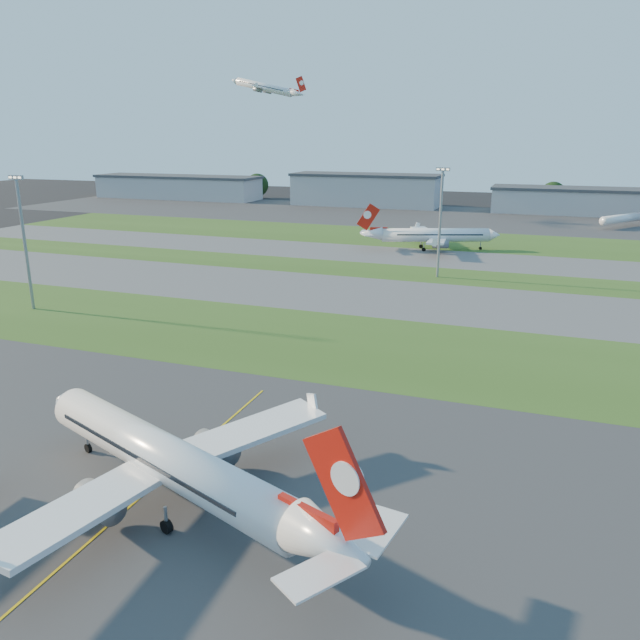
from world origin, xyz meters
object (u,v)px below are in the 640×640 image
at_px(airliner_taxiing, 434,235).
at_px(mini_jet_near, 624,218).
at_px(airliner_parked, 167,460).
at_px(light_mast_west, 24,234).
at_px(light_mast_centre, 440,215).

xyz_separation_m(airliner_taxiing, mini_jet_near, (57.97, 72.09, -1.02)).
relative_size(airliner_taxiing, mini_jet_near, 1.56).
xyz_separation_m(airliner_parked, light_mast_west, (-63.21, 49.08, 10.29)).
bearing_deg(airliner_parked, light_mast_centre, 107.57).
bearing_deg(light_mast_west, airliner_parked, -37.83).
bearing_deg(airliner_taxiing, light_mast_centre, 81.66).
height_order(airliner_parked, mini_jet_near, airliner_parked).
xyz_separation_m(mini_jet_near, light_mast_west, (-120.43, -165.12, 11.53)).
bearing_deg(airliner_parked, airliner_taxiing, 111.57).
distance_m(airliner_parked, light_mast_centre, 105.80).
bearing_deg(airliner_taxiing, light_mast_west, 36.28).
bearing_deg(light_mast_west, mini_jet_near, 53.90).
bearing_deg(light_mast_centre, airliner_taxiing, 101.51).
xyz_separation_m(airliner_parked, mini_jet_near, (57.23, 214.20, -1.24)).
relative_size(airliner_parked, airliner_taxiing, 1.04).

